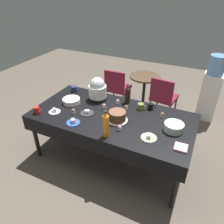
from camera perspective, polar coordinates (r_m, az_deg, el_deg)
ground at (r=3.39m, az=-0.00°, el=-11.55°), size 9.00×9.00×0.00m
potluck_table at (r=2.96m, az=-0.00°, el=-1.84°), size 2.20×1.10×0.75m
frosted_layer_cake at (r=2.78m, az=1.41°, el=-1.13°), size 0.28×0.28×0.14m
slow_cooker at (r=3.25m, az=-3.87°, el=6.04°), size 0.28×0.28×0.36m
glass_salad_bowl at (r=2.72m, az=16.12°, el=-3.85°), size 0.24×0.24×0.10m
ceramic_snack_bowl at (r=3.25m, az=-10.75°, el=2.96°), size 0.26×0.26×0.07m
dessert_plate_charcoal at (r=2.98m, az=-6.64°, el=-0.15°), size 0.18×0.18×0.05m
dessert_plate_cobalt at (r=2.81m, az=-10.30°, el=-2.62°), size 0.18×0.18×0.06m
dessert_plate_white at (r=3.09m, az=-15.04°, el=0.23°), size 0.16×0.16×0.06m
dessert_plate_sage at (r=2.55m, az=9.78°, el=-6.59°), size 0.19×0.19×0.05m
cupcake_rose at (r=3.04m, az=3.76°, el=1.20°), size 0.05×0.05×0.07m
cupcake_berry at (r=2.95m, az=13.24°, el=-0.72°), size 0.05×0.05×0.07m
cupcake_vanilla at (r=2.63m, az=2.02°, el=-4.27°), size 0.05×0.05×0.07m
cupcake_mint at (r=3.07m, az=-2.15°, el=1.61°), size 0.05×0.05×0.07m
cupcake_cocoa at (r=3.18m, az=1.53°, el=2.77°), size 0.05×0.05×0.07m
cupcake_lemon at (r=3.00m, az=-10.24°, el=0.20°), size 0.05×0.05×0.07m
soda_bottle_cola at (r=3.17m, az=4.12°, el=4.69°), size 0.08×0.08×0.29m
soda_bottle_orange_juice at (r=2.46m, az=-1.65°, el=-3.40°), size 0.08×0.08×0.34m
coffee_mug_black at (r=3.08m, az=10.25°, el=1.49°), size 0.11×0.07×0.09m
coffee_mug_navy at (r=3.60m, az=-10.03°, el=6.09°), size 0.13×0.09×0.08m
coffee_mug_olive at (r=3.07m, az=7.69°, el=1.49°), size 0.13×0.09×0.08m
coffee_mug_red at (r=3.12m, az=-19.36°, el=0.50°), size 0.12×0.08×0.10m
paper_napkin_stack at (r=2.49m, az=17.84°, el=-8.99°), size 0.14×0.14×0.02m
maroon_chair_left at (r=4.34m, az=1.32°, el=6.85°), size 0.45×0.45×0.85m
maroon_chair_right at (r=4.09m, az=13.43°, el=4.24°), size 0.49×0.49×0.85m
round_cafe_table at (r=4.37m, az=8.56°, el=6.78°), size 0.60×0.60×0.72m
water_cooler at (r=4.35m, az=24.68°, el=5.30°), size 0.32×0.32×1.24m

